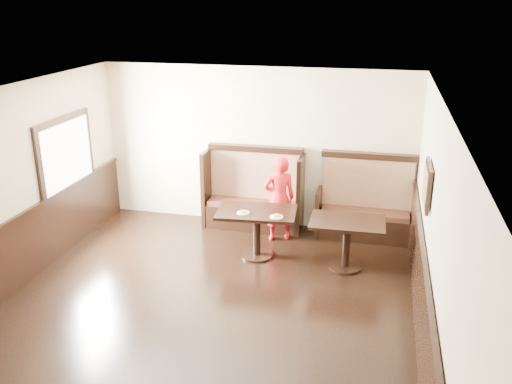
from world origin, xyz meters
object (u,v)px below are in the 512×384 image
(booth_neighbor, at_px, (365,210))
(child, at_px, (279,199))
(booth_main, at_px, (254,198))
(table_neighbor, at_px, (347,233))
(table_main, at_px, (257,221))

(booth_neighbor, xyz_separation_m, child, (-1.40, -0.45, 0.25))
(booth_main, height_order, booth_neighbor, same)
(booth_main, bearing_deg, child, -39.39)
(table_neighbor, height_order, child, child)
(booth_main, distance_m, child, 0.74)
(table_main, xyz_separation_m, table_neighbor, (1.40, -0.07, -0.02))
(table_main, relative_size, table_neighbor, 1.14)
(booth_main, xyz_separation_m, table_neighbor, (1.72, -1.23, 0.05))
(booth_main, bearing_deg, table_main, -74.26)
(booth_neighbor, bearing_deg, child, -162.37)
(table_neighbor, relative_size, child, 0.76)
(booth_main, height_order, table_neighbor, booth_main)
(child, bearing_deg, table_main, 49.09)
(table_neighbor, bearing_deg, child, 145.17)
(table_main, bearing_deg, booth_neighbor, 30.39)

